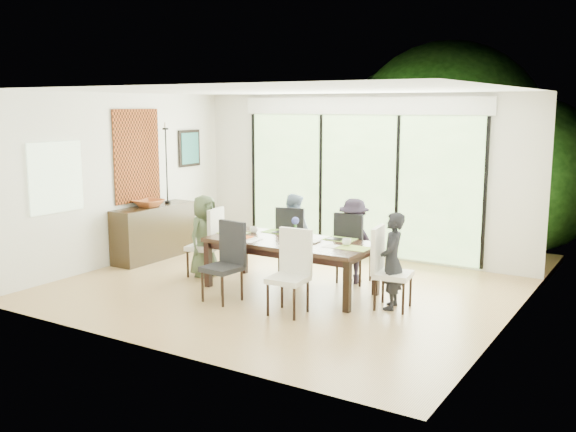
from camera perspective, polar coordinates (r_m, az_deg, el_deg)
The scene contains 62 objects.
floor at distance 8.86m, azimuth -0.85°, elevation -6.65°, with size 6.00×5.00×0.01m, color olive.
ceiling at distance 8.50m, azimuth -0.90°, elevation 11.15°, with size 6.00×5.00×0.01m, color white.
wall_back at distance 10.76m, azimuth 6.34°, elevation 3.58°, with size 6.00×0.02×2.70m, color silver.
wall_front at distance 6.62m, azimuth -12.63°, elevation -0.47°, with size 6.00×0.02×2.70m, color silver.
wall_left at distance 10.49m, azimuth -14.90°, elevation 3.15°, with size 0.02×5.00×2.70m, color beige.
wall_right at distance 7.42m, azimuth 19.12°, elevation 0.31°, with size 0.02×5.00×2.70m, color silver.
glass_doors at distance 10.74m, azimuth 6.23°, elevation 2.77°, with size 4.20×0.02×2.30m, color #598C3F.
blinds_header at distance 10.65m, azimuth 6.34°, elevation 9.72°, with size 4.40×0.06×0.28m, color white.
mullion_a at distance 11.78m, azimuth -3.06°, elevation 3.43°, with size 0.05×0.04×2.30m, color black.
mullion_b at distance 11.05m, azimuth 2.93°, elevation 3.01°, with size 0.05×0.04×2.30m, color black.
mullion_c at distance 10.45m, azimuth 9.68°, elevation 2.49°, with size 0.05×0.04×2.30m, color black.
mullion_d at distance 10.02m, azimuth 17.12°, elevation 1.88°, with size 0.05×0.04×2.30m, color black.
side_window at distance 9.67m, azimuth -19.93°, elevation 3.25°, with size 0.02×0.90×1.00m, color #8CAD7F.
deck at distance 11.79m, azimuth 8.07°, elevation -2.81°, with size 6.00×1.80×0.10m, color brown.
rail_top at distance 12.40m, azimuth 9.62°, elevation 0.59°, with size 6.00×0.08×0.06m, color brown.
foliage_left at distance 13.95m, azimuth 4.40°, elevation 5.39°, with size 3.20×3.20×3.20m, color #14380F.
foliage_mid at distance 13.64m, azimuth 13.90°, elevation 6.55°, with size 4.00×4.00×4.00m, color #14380F.
foliage_right at distance 12.45m, azimuth 20.56°, elevation 3.44°, with size 2.80×2.80×2.80m, color #14380F.
foliage_far at distance 14.64m, azimuth 10.97°, elevation 6.15°, with size 3.60×3.60×3.60m, color #14380F.
table_top at distance 8.69m, azimuth 0.20°, elevation -2.34°, with size 2.26×1.04×0.06m, color black.
table_apron at distance 8.70m, azimuth 0.20°, elevation -2.89°, with size 2.07×0.85×0.09m, color black.
table_leg_fl at distance 9.03m, azimuth -7.11°, elevation -4.24°, with size 0.08×0.08×0.65m, color black.
table_leg_fr at distance 7.90m, azimuth 5.29°, elevation -6.26°, with size 0.08×0.08×0.65m, color black.
table_leg_bl at distance 9.70m, azimuth -3.93°, elevation -3.22°, with size 0.08×0.08×0.65m, color black.
table_leg_br at distance 8.65m, azimuth 7.83°, elevation -4.88°, with size 0.08×0.08×0.65m, color black.
chair_left_end at distance 9.57m, azimuth -7.49°, elevation -2.27°, with size 0.43×0.43×1.04m, color beige, non-canonical shape.
chair_right_end at distance 8.06m, azimuth 9.36°, elevation -4.60°, with size 0.43×0.43×1.04m, color white, non-canonical shape.
chair_far_left at distance 9.66m, azimuth 0.55°, elevation -2.07°, with size 0.43×0.43×1.04m, color black, non-canonical shape.
chair_far_right at distance 9.19m, azimuth 5.90°, elevation -2.73°, with size 0.43×0.43×1.04m, color black, non-canonical shape.
chair_near_left at distance 8.30m, azimuth -5.91°, elevation -4.10°, with size 0.43×0.43×1.04m, color black, non-canonical shape.
chair_near_right at distance 7.75m, azimuth -0.01°, elevation -5.06°, with size 0.43×0.43×1.04m, color silver, non-canonical shape.
person_left_end at distance 9.54m, azimuth -7.41°, elevation -1.76°, with size 0.57×0.36×1.21m, color #425035.
person_right_end at distance 8.05m, azimuth 9.24°, elevation -3.96°, with size 0.57×0.36×1.21m, color black.
person_far_left at distance 9.62m, azimuth 0.49°, elevation -1.57°, with size 0.57×0.36×1.21m, color #768EAB.
person_far_right at distance 9.16m, azimuth 5.86°, elevation -2.21°, with size 0.57×0.36×1.21m, color black.
placemat_left at distance 9.20m, azimuth -4.86°, elevation -1.49°, with size 0.41×0.30×0.01m, color #87A139.
placemat_right at distance 8.23m, azimuth 5.85°, elevation -2.85°, with size 0.41×0.30×0.01m, color olive.
placemat_far_l at distance 9.24m, azimuth -0.89°, elevation -1.40°, with size 0.41×0.30×0.01m, color #75AE3E.
placemat_far_r at distance 8.76m, azimuth 4.64°, elevation -2.06°, with size 0.41×0.30×0.01m, color #83B440.
placemat_paper at distance 8.73m, azimuth -3.92°, elevation -2.09°, with size 0.41×0.30×0.01m, color white.
tablet_far_l at distance 9.15m, azimuth -0.53°, elevation -1.47°, with size 0.24×0.17×0.01m, color black.
tablet_far_r at distance 8.74m, azimuth 4.20°, elevation -2.04°, with size 0.23×0.16×0.01m, color black.
papers at distance 8.30m, azimuth 4.15°, elevation -2.73°, with size 0.28×0.21×0.00m, color white.
platter_base at distance 8.73m, azimuth -3.92°, elevation -2.00°, with size 0.24×0.24×0.02m, color white.
platter_snacks at distance 8.73m, azimuth -3.92°, elevation -1.89°, with size 0.19×0.19×0.01m, color #C44B17.
vase at distance 8.68m, azimuth 0.65°, elevation -1.77°, with size 0.08×0.08×0.11m, color silver.
hyacinth_stems at distance 8.66m, azimuth 0.65°, elevation -1.04°, with size 0.04×0.04×0.15m, color #337226.
hyacinth_blooms at distance 8.65m, azimuth 0.65°, elevation -0.43°, with size 0.10×0.10×0.10m, color #454FAE.
laptop at distance 9.06m, azimuth -4.73°, elevation -1.60°, with size 0.31×0.20×0.02m, color silver.
cup_a at distance 9.17m, azimuth -3.05°, elevation -1.24°, with size 0.12×0.12×0.09m, color white.
cup_b at distance 8.51m, azimuth 0.71°, elevation -2.10°, with size 0.09×0.09×0.09m, color white.
cup_c at distance 8.38m, azimuth 5.23°, elevation -2.32°, with size 0.12×0.12×0.09m, color white.
book at distance 8.60m, azimuth 1.79°, elevation -2.22°, with size 0.15×0.21×0.02m, color white.
sideboard at distance 10.81m, azimuth -11.82°, elevation -1.42°, with size 0.44×1.57×0.88m, color black.
bowl at distance 10.66m, azimuth -12.28°, elevation 1.12°, with size 0.47×0.47×0.11m, color brown.
candlestick_base at distance 10.99m, azimuth -10.65°, elevation 1.23°, with size 0.10×0.10×0.04m, color black.
candlestick_shaft at distance 10.91m, azimuth -10.75°, elevation 4.44°, with size 0.02×0.02×1.22m, color black.
candlestick_pan at distance 10.87m, azimuth -10.85°, elevation 7.62°, with size 0.10×0.10×0.03m, color black.
candle at distance 10.87m, azimuth -10.86°, elevation 7.93°, with size 0.04×0.04×0.10m, color silver.
tapestry at distance 10.71m, azimuth -13.28°, elevation 5.23°, with size 0.02×1.00×1.50m, color #933C15.
art_frame at distance 11.66m, azimuth -8.76°, elevation 5.98°, with size 0.03×0.55×0.65m, color black.
art_canvas at distance 11.65m, azimuth -8.69°, elevation 5.97°, with size 0.01×0.45×0.55m, color #1A5453.
Camera 1 is at (4.57, -7.16, 2.50)m, focal length 40.00 mm.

